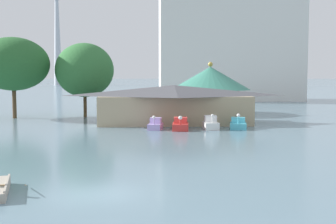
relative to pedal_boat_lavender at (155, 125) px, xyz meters
The scene contains 11 objects.
ground_plane 25.26m from the pedal_boat_lavender, 97.58° to the right, with size 2000.00×2000.00×0.00m, color slate.
pedal_boat_lavender is the anchor object (origin of this frame).
pedal_boat_red 2.65m from the pedal_boat_lavender, 12.20° to the right, with size 1.90×3.08×1.58m.
pedal_boat_white 5.77m from the pedal_boat_lavender, ahead, with size 1.49×2.26×1.70m.
pedal_boat_cyan 8.72m from the pedal_boat_lavender, ahead, with size 2.12×2.79×1.72m.
boathouse 6.55m from the pedal_boat_lavender, 67.99° to the left, with size 18.73×8.58×4.50m.
green_roof_pavilion 20.49m from the pedal_boat_lavender, 65.28° to the left, with size 11.71×11.71×7.63m.
shoreline_tree_tall_left 23.56m from the pedal_boat_lavender, 144.36° to the left, with size 9.40×9.40×10.65m.
shoreline_tree_mid 18.18m from the pedal_boat_lavender, 122.61° to the left, with size 7.89×7.89×10.02m.
background_building_block 59.13m from the pedal_boat_lavender, 71.67° to the left, with size 32.49×13.76×27.12m.
distant_broadcast_tower 237.85m from the pedal_boat_lavender, 103.61° to the left, with size 8.30×8.30×121.27m.
Camera 1 is at (2.34, -20.33, 5.54)m, focal length 46.72 mm.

